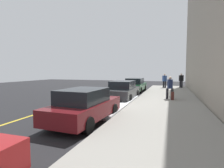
# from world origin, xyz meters

# --- Properties ---
(ground_plane) EXTENTS (56.00, 56.00, 0.00)m
(ground_plane) POSITION_xyz_m (0.00, 0.00, 0.00)
(ground_plane) COLOR black
(sidewalk) EXTENTS (28.00, 4.60, 0.15)m
(sidewalk) POSITION_xyz_m (0.00, -3.30, 0.07)
(sidewalk) COLOR gray
(sidewalk) RESTS_ON ground
(lane_stripe_centre) EXTENTS (28.00, 0.14, 0.01)m
(lane_stripe_centre) POSITION_xyz_m (0.00, 3.20, 0.00)
(lane_stripe_centre) COLOR gold
(lane_stripe_centre) RESTS_ON ground
(snow_bank_curb) EXTENTS (7.17, 0.56, 0.22)m
(snow_bank_curb) POSITION_xyz_m (-1.66, -0.70, 0.11)
(snow_bank_curb) COLOR white
(snow_bank_curb) RESTS_ON ground
(parked_car_maroon) EXTENTS (4.36, 2.03, 1.51)m
(parked_car_maroon) POSITION_xyz_m (-5.75, 0.05, 0.76)
(parked_car_maroon) COLOR black
(parked_car_maroon) RESTS_ON ground
(parked_car_charcoal) EXTENTS (4.54, 1.91, 1.51)m
(parked_car_charcoal) POSITION_xyz_m (0.79, 0.04, 0.76)
(parked_car_charcoal) COLOR black
(parked_car_charcoal) RESTS_ON ground
(parked_car_green) EXTENTS (4.42, 1.94, 1.51)m
(parked_car_green) POSITION_xyz_m (6.29, 0.15, 0.76)
(parked_car_green) COLOR black
(parked_car_green) RESTS_ON ground
(pedestrian_blue_coat) EXTENTS (0.53, 0.57, 1.78)m
(pedestrian_blue_coat) POSITION_xyz_m (10.69, -2.78, 1.10)
(pedestrian_blue_coat) COLOR black
(pedestrian_blue_coat) RESTS_ON sidewalk
(pedestrian_navy_coat) EXTENTS (0.52, 0.55, 1.71)m
(pedestrian_navy_coat) POSITION_xyz_m (1.43, -3.48, 1.06)
(pedestrian_navy_coat) COLOR black
(pedestrian_navy_coat) RESTS_ON sidewalk
(pedestrian_black_coat) EXTENTS (0.56, 0.58, 1.83)m
(pedestrian_black_coat) POSITION_xyz_m (11.48, -4.81, 1.12)
(pedestrian_black_coat) COLOR black
(pedestrian_black_coat) RESTS_ON sidewalk
(rolling_suitcase) EXTENTS (0.34, 0.22, 0.95)m
(rolling_suitcase) POSITION_xyz_m (1.02, -3.68, 0.45)
(rolling_suitcase) COLOR #471E19
(rolling_suitcase) RESTS_ON sidewalk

